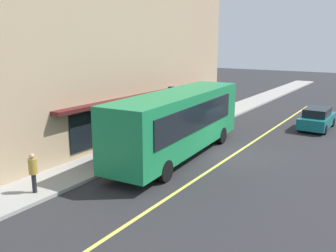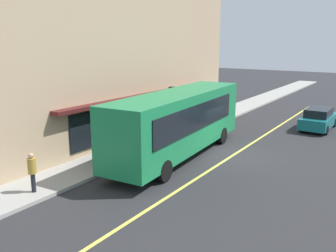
{
  "view_description": "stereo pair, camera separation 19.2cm",
  "coord_description": "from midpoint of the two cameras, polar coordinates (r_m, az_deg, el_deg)",
  "views": [
    {
      "loc": [
        -17.99,
        -7.25,
        6.1
      ],
      "look_at": [
        -1.92,
        3.1,
        1.6
      ],
      "focal_mm": 38.66,
      "sensor_mm": 36.0,
      "label": 1
    },
    {
      "loc": [
        -17.88,
        -7.42,
        6.1
      ],
      "look_at": [
        -1.92,
        3.1,
        1.6
      ],
      "focal_mm": 38.66,
      "sensor_mm": 36.0,
      "label": 2
    }
  ],
  "objects": [
    {
      "name": "storefront_building",
      "position": [
        26.25,
        -12.44,
        10.75
      ],
      "size": [
        21.33,
        10.7,
        10.2
      ],
      "color": "tan",
      "rests_on": "ground"
    },
    {
      "name": "sidewalk",
      "position": [
        22.65,
        -1.33,
        -2.19
      ],
      "size": [
        80.0,
        2.51,
        0.15
      ],
      "primitive_type": "cube",
      "color": "#9E9B93",
      "rests_on": "ground"
    },
    {
      "name": "bus",
      "position": [
        19.23,
        2.06,
        0.88
      ],
      "size": [
        11.27,
        3.26,
        3.5
      ],
      "color": "#197F47",
      "rests_on": "ground"
    },
    {
      "name": "lane_centre_stripe",
      "position": [
        20.32,
        10.64,
        -4.45
      ],
      "size": [
        36.0,
        0.16,
        0.01
      ],
      "primitive_type": "cube",
      "color": "#D8D14C",
      "rests_on": "ground"
    },
    {
      "name": "ground",
      "position": [
        20.32,
        10.64,
        -4.46
      ],
      "size": [
        120.0,
        120.0,
        0.0
      ],
      "primitive_type": "plane",
      "color": "#28282B"
    },
    {
      "name": "traffic_light",
      "position": [
        22.57,
        0.94,
        4.15
      ],
      "size": [
        0.3,
        0.52,
        3.2
      ],
      "color": "#2D2D33",
      "rests_on": "sidewalk"
    },
    {
      "name": "pedestrian_by_curb",
      "position": [
        28.88,
        7.17,
        3.44
      ],
      "size": [
        0.34,
        0.34,
        1.8
      ],
      "color": "black",
      "rests_on": "sidewalk"
    },
    {
      "name": "car_teal",
      "position": [
        27.69,
        22.82,
        1.04
      ],
      "size": [
        4.33,
        1.92,
        1.52
      ],
      "color": "#14666B",
      "rests_on": "ground"
    },
    {
      "name": "pedestrian_at_corner",
      "position": [
        15.46,
        -20.3,
        -6.36
      ],
      "size": [
        0.34,
        0.34,
        1.64
      ],
      "color": "black",
      "rests_on": "sidewalk"
    }
  ]
}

